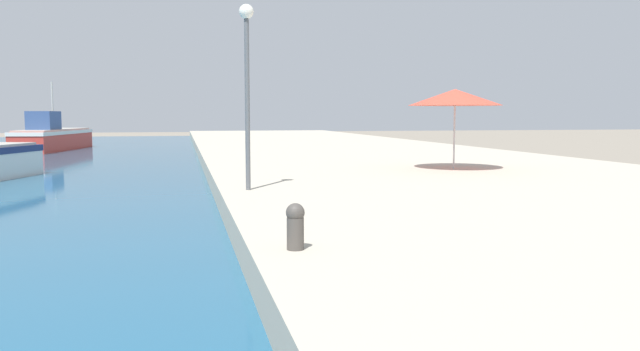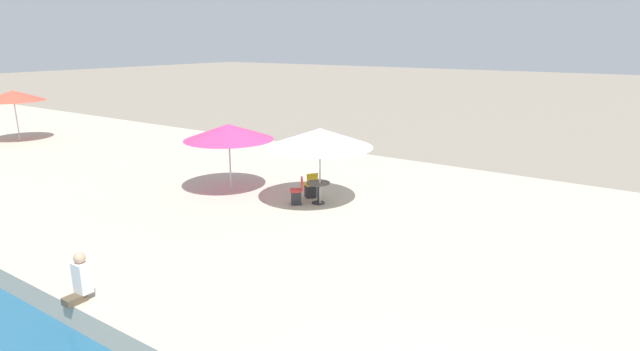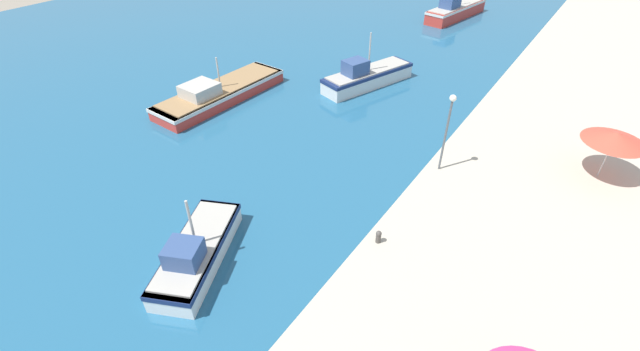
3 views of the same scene
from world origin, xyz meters
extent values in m
cylinder|color=#B7B7B7|center=(8.43, 7.65, 1.67)|extent=(0.06, 0.06, 2.13)
cone|color=white|center=(8.43, 7.65, 2.89)|extent=(3.48, 3.48, 0.61)
cylinder|color=#B7B7B7|center=(7.87, 11.19, 1.64)|extent=(0.06, 0.06, 2.07)
cone|color=#E5387A|center=(7.87, 11.19, 2.81)|extent=(3.20, 3.20, 0.56)
cylinder|color=#B7B7B7|center=(8.23, 27.39, 1.78)|extent=(0.06, 0.06, 2.34)
cone|color=#E04C38|center=(8.23, 27.39, 3.08)|extent=(3.18, 3.18, 0.56)
cylinder|color=#333338|center=(8.46, 7.74, 0.63)|extent=(0.44, 0.44, 0.04)
cylinder|color=#333338|center=(8.46, 7.74, 0.96)|extent=(0.08, 0.08, 0.70)
cylinder|color=#4C4742|center=(8.46, 7.74, 1.33)|extent=(0.80, 0.80, 0.04)
cube|color=#2D2D33|center=(7.99, 8.32, 0.83)|extent=(0.48, 0.48, 0.45)
cube|color=red|center=(7.99, 8.32, 1.09)|extent=(0.56, 0.56, 0.06)
cube|color=red|center=(8.12, 8.16, 1.32)|extent=(0.35, 0.30, 0.40)
cube|color=#2D2D33|center=(8.88, 8.36, 0.83)|extent=(0.47, 0.47, 0.45)
cube|color=gold|center=(8.88, 8.36, 1.09)|extent=(0.56, 0.56, 0.06)
cube|color=gold|center=(8.77, 8.19, 1.32)|extent=(0.36, 0.27, 0.40)
cube|color=brown|center=(0.11, 8.26, 0.69)|extent=(0.44, 0.28, 0.16)
cube|color=silver|center=(0.33, 8.26, 1.10)|extent=(0.26, 0.36, 0.67)
sphere|color=tan|center=(0.33, 8.26, 1.55)|extent=(0.24, 0.24, 0.24)
camera|label=1|loc=(-0.87, 7.53, 2.48)|focal=35.00mm
camera|label=2|loc=(-4.80, -1.31, 5.96)|focal=28.00mm
camera|label=3|loc=(6.37, 2.92, 14.62)|focal=24.00mm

